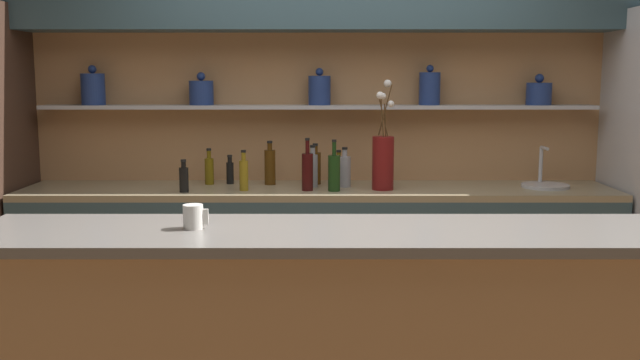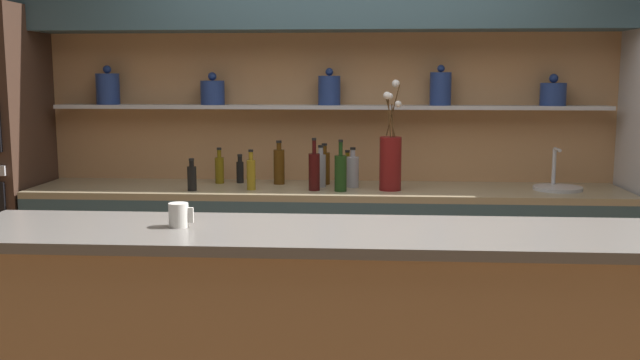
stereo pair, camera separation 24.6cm
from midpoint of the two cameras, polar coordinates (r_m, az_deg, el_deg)
name	(u,v)px [view 1 (the left image)]	position (r m, az deg, el deg)	size (l,w,h in m)	color
back_wall_unit	(335,84)	(4.64, -0.31, 7.66)	(5.20, 0.44, 2.60)	tan
back_counter_unit	(316,260)	(4.50, -1.87, -6.40)	(3.64, 0.62, 0.92)	#334C56
island_counter	(347,355)	(2.89, -0.35, -13.83)	(2.91, 0.61, 1.02)	tan
flower_vase	(381,159)	(4.31, 3.31, 1.67)	(0.13, 0.17, 0.66)	maroon
sink_fixture	(543,183)	(4.59, 15.97, -0.26)	(0.29, 0.29, 0.25)	#B7B7BC
bottle_wine_0	(332,172)	(4.25, -0.66, 0.64)	(0.07, 0.07, 0.31)	#193814
bottle_oil_1	(242,174)	(4.31, -7.89, 0.47)	(0.05, 0.05, 0.25)	olive
bottle_oil_2	(208,170)	(4.59, -10.51, 0.79)	(0.06, 0.06, 0.23)	brown
bottle_spirit_3	(343,171)	(4.41, 0.25, 0.73)	(0.08, 0.08, 0.25)	gray
bottle_spirit_4	(268,166)	(4.53, -5.72, 1.09)	(0.07, 0.07, 0.28)	#4C2D0C
bottle_spirit_5	(311,169)	(4.41, -2.32, 0.84)	(0.06, 0.06, 0.26)	gray
bottle_oil_6	(337,171)	(4.48, -0.20, 0.70)	(0.06, 0.06, 0.22)	brown
bottle_sauce_7	(182,178)	(4.32, -12.59, 0.11)	(0.05, 0.05, 0.20)	black
bottle_wine_8	(306,171)	(4.27, -2.80, 0.74)	(0.07, 0.07, 0.32)	#380C0C
bottle_spirit_9	(314,167)	(4.53, -2.07, 1.02)	(0.07, 0.07, 0.26)	#4C2D0C
bottle_sauce_10	(228,171)	(4.60, -8.87, 0.68)	(0.05, 0.05, 0.19)	black
coffee_mug	(192,217)	(2.81, -12.71, -2.90)	(0.10, 0.08, 0.09)	silver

